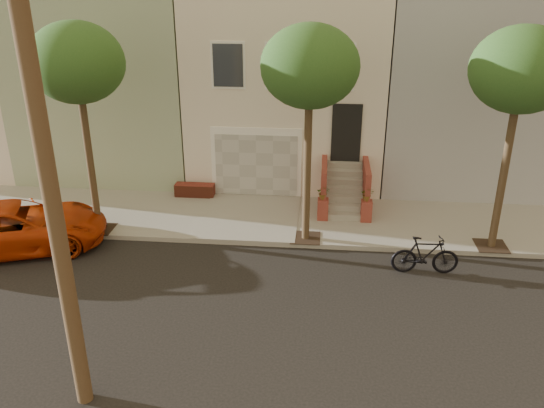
# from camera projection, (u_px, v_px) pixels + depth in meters

# --- Properties ---
(ground) EXTENTS (90.00, 90.00, 0.00)m
(ground) POSITION_uv_depth(u_px,v_px,m) (258.00, 313.00, 13.53)
(ground) COLOR black
(ground) RESTS_ON ground
(sidewalk) EXTENTS (40.00, 3.70, 0.15)m
(sidewalk) POSITION_uv_depth(u_px,v_px,m) (277.00, 219.00, 18.40)
(sidewalk) COLOR gray
(sidewalk) RESTS_ON ground
(house_row) EXTENTS (33.10, 11.70, 7.00)m
(house_row) POSITION_uv_depth(u_px,v_px,m) (290.00, 78.00, 22.33)
(house_row) COLOR beige
(house_row) RESTS_ON sidewalk
(tree_left) EXTENTS (2.70, 2.57, 6.30)m
(tree_left) POSITION_uv_depth(u_px,v_px,m) (77.00, 64.00, 15.51)
(tree_left) COLOR #2D2116
(tree_left) RESTS_ON sidewalk
(tree_mid) EXTENTS (2.70, 2.57, 6.30)m
(tree_mid) POSITION_uv_depth(u_px,v_px,m) (310.00, 68.00, 14.94)
(tree_mid) COLOR #2D2116
(tree_mid) RESTS_ON sidewalk
(tree_right) EXTENTS (2.70, 2.57, 6.30)m
(tree_right) POSITION_uv_depth(u_px,v_px,m) (522.00, 71.00, 14.45)
(tree_right) COLOR #2D2116
(tree_right) RESTS_ON sidewalk
(pickup_truck) EXTENTS (5.63, 3.99, 1.43)m
(pickup_truck) POSITION_uv_depth(u_px,v_px,m) (16.00, 227.00, 16.36)
(pickup_truck) COLOR #BD3408
(pickup_truck) RESTS_ON ground
(motorcycle) EXTENTS (1.85, 0.61, 1.10)m
(motorcycle) POSITION_uv_depth(u_px,v_px,m) (425.00, 255.00, 15.11)
(motorcycle) COLOR black
(motorcycle) RESTS_ON ground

